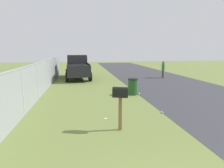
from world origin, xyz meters
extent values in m
cube|color=brown|center=(4.19, 0.32, 0.54)|extent=(0.09, 0.09, 1.08)
cube|color=black|center=(4.19, 0.32, 1.19)|extent=(0.34, 0.51, 0.22)
cylinder|color=black|center=(4.19, 0.32, 1.30)|extent=(0.34, 0.51, 0.20)
cube|color=red|center=(4.30, 0.32, 1.26)|extent=(0.02, 0.04, 0.18)
cube|color=black|center=(15.49, 1.82, 0.88)|extent=(5.07, 2.17, 0.90)
cube|color=black|center=(16.08, 1.86, 1.71)|extent=(1.80, 1.80, 0.76)
cube|color=black|center=(16.08, 1.86, 1.71)|extent=(1.75, 1.83, 0.53)
cube|color=black|center=(14.34, 2.59, 1.39)|extent=(2.58, 0.25, 0.12)
cube|color=black|center=(14.46, 0.91, 1.39)|extent=(2.58, 0.25, 0.12)
cylinder|color=black|center=(17.06, 2.85, 0.38)|extent=(0.78, 0.31, 0.76)
cylinder|color=black|center=(17.18, 1.02, 0.38)|extent=(0.78, 0.31, 0.76)
cylinder|color=black|center=(13.79, 2.63, 0.38)|extent=(0.78, 0.31, 0.76)
cylinder|color=black|center=(13.92, 0.80, 0.38)|extent=(0.78, 0.31, 0.76)
cylinder|color=#1E4C1E|center=(8.74, -1.38, 0.43)|extent=(0.53, 0.53, 0.87)
cylinder|color=black|center=(8.74, -1.38, 0.91)|extent=(0.56, 0.56, 0.08)
cylinder|color=#4C4238|center=(14.73, -5.93, 0.39)|extent=(0.14, 0.14, 0.77)
cylinder|color=#4C4238|center=(14.59, -5.92, 0.39)|extent=(0.14, 0.14, 0.77)
cylinder|color=#3F8C4C|center=(14.66, -5.92, 1.06)|extent=(0.30, 0.30, 0.58)
sphere|color=#8C6647|center=(14.66, -5.92, 1.46)|extent=(0.21, 0.21, 0.21)
cylinder|color=#3F8C4C|center=(14.86, -5.94, 1.09)|extent=(0.09, 0.17, 0.53)
cylinder|color=#3F8C4C|center=(14.46, -5.90, 1.09)|extent=(0.09, 0.17, 0.53)
cylinder|color=#9EA3A8|center=(6.12, 3.74, 0.94)|extent=(0.07, 0.07, 1.89)
cylinder|color=#9EA3A8|center=(8.60, 3.74, 0.94)|extent=(0.07, 0.07, 1.89)
cylinder|color=#9EA3A8|center=(11.07, 3.74, 0.94)|extent=(0.07, 0.07, 1.89)
cylinder|color=#9EA3A8|center=(13.55, 3.74, 0.94)|extent=(0.07, 0.07, 1.89)
cylinder|color=#9EA3A8|center=(16.03, 3.74, 0.94)|extent=(0.07, 0.07, 1.89)
cylinder|color=#9EA3A8|center=(18.50, 3.74, 0.94)|extent=(0.07, 0.07, 1.89)
cube|color=#9EA3A8|center=(9.84, 3.74, 1.86)|extent=(17.34, 0.04, 0.04)
cube|color=gray|center=(9.84, 3.74, 0.94)|extent=(17.34, 0.01, 1.89)
cylinder|color=silver|center=(5.47, -1.70, 0.03)|extent=(0.13, 0.09, 0.07)
cube|color=silver|center=(5.26, 0.64, 0.00)|extent=(0.09, 0.13, 0.01)
cylinder|color=#B2D8BF|center=(8.74, -1.77, 0.04)|extent=(0.23, 0.15, 0.07)
camera|label=1|loc=(-1.26, 1.48, 2.51)|focal=29.65mm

